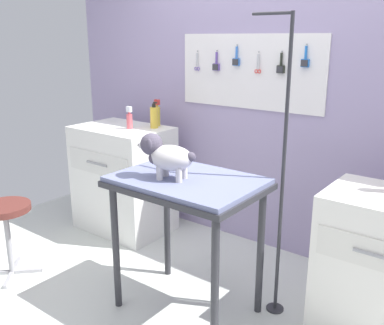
% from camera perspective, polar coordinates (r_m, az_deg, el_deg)
% --- Properties ---
extents(ground, '(4.40, 4.00, 0.04)m').
position_cam_1_polar(ground, '(2.91, -4.60, -19.36)').
color(ground, silver).
extents(rear_wall_panel, '(4.00, 0.11, 2.30)m').
position_cam_1_polar(rear_wall_panel, '(3.46, 9.27, 7.42)').
color(rear_wall_panel, '#9F90B8').
rests_on(rear_wall_panel, ground).
extents(grooming_table, '(0.87, 0.61, 0.88)m').
position_cam_1_polar(grooming_table, '(2.57, -0.65, -4.20)').
color(grooming_table, '#2D2D33').
rests_on(grooming_table, ground).
extents(grooming_arm, '(0.30, 0.11, 1.80)m').
position_cam_1_polar(grooming_arm, '(2.59, 11.62, -2.70)').
color(grooming_arm, '#2D2D33').
rests_on(grooming_arm, ground).
extents(dog, '(0.35, 0.23, 0.26)m').
position_cam_1_polar(dog, '(2.49, -3.51, 0.97)').
color(dog, silver).
rests_on(dog, grooming_table).
extents(counter_left, '(0.80, 0.58, 0.93)m').
position_cam_1_polar(counter_left, '(3.88, -8.96, -2.10)').
color(counter_left, white).
rests_on(counter_left, ground).
extents(cabinet_right, '(0.68, 0.54, 0.84)m').
position_cam_1_polar(cabinet_right, '(2.75, 23.83, -12.31)').
color(cabinet_right, white).
rests_on(cabinet_right, ground).
extents(stool, '(0.36, 0.36, 0.54)m').
position_cam_1_polar(stool, '(3.35, -23.28, -6.62)').
color(stool, '#9E9EA3').
rests_on(stool, ground).
extents(spray_bottle_tall, '(0.07, 0.07, 0.22)m').
position_cam_1_polar(spray_bottle_tall, '(3.67, -5.00, 5.95)').
color(spray_bottle_tall, gold).
rests_on(spray_bottle_tall, counter_left).
extents(shampoo_bottle, '(0.05, 0.05, 0.23)m').
position_cam_1_polar(shampoo_bottle, '(3.76, -4.58, 6.29)').
color(shampoo_bottle, gold).
rests_on(shampoo_bottle, counter_left).
extents(conditioner_bottle, '(0.05, 0.05, 0.19)m').
position_cam_1_polar(conditioner_bottle, '(3.67, -8.22, 5.61)').
color(conditioner_bottle, '#D4555F').
rests_on(conditioner_bottle, counter_left).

